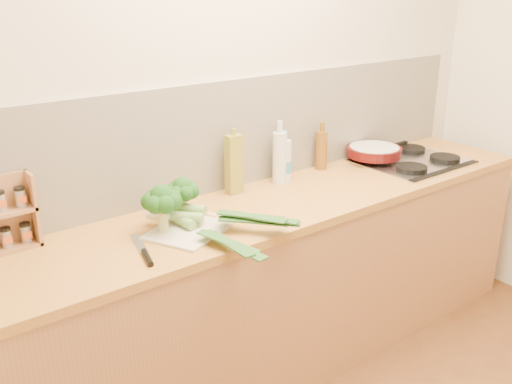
{
  "coord_description": "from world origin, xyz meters",
  "views": [
    {
      "loc": [
        -1.59,
        -0.74,
        1.88
      ],
      "look_at": [
        -0.18,
        1.1,
        1.02
      ],
      "focal_mm": 40.0,
      "sensor_mm": 36.0,
      "label": 1
    }
  ],
  "objects_px": {
    "skillet": "(374,151)",
    "spice_rack": "(2,219)",
    "chopping_board": "(191,229)",
    "chefs_knife": "(145,254)",
    "gas_hob": "(412,160)"
  },
  "relations": [
    {
      "from": "gas_hob",
      "to": "chefs_knife",
      "type": "xyz_separation_m",
      "value": [
        -1.76,
        -0.14,
        -0.01
      ]
    },
    {
      "from": "chopping_board",
      "to": "chefs_knife",
      "type": "height_order",
      "value": "chefs_knife"
    },
    {
      "from": "chopping_board",
      "to": "gas_hob",
      "type": "bearing_deg",
      "value": -23.6
    },
    {
      "from": "spice_rack",
      "to": "skillet",
      "type": "bearing_deg",
      "value": -3.01
    },
    {
      "from": "chefs_knife",
      "to": "skillet",
      "type": "bearing_deg",
      "value": 24.61
    },
    {
      "from": "spice_rack",
      "to": "chopping_board",
      "type": "bearing_deg",
      "value": -23.22
    },
    {
      "from": "gas_hob",
      "to": "chefs_knife",
      "type": "height_order",
      "value": "gas_hob"
    },
    {
      "from": "chopping_board",
      "to": "spice_rack",
      "type": "xyz_separation_m",
      "value": [
        -0.66,
        0.28,
        0.12
      ]
    },
    {
      "from": "skillet",
      "to": "spice_rack",
      "type": "distance_m",
      "value": 2.0
    },
    {
      "from": "spice_rack",
      "to": "gas_hob",
      "type": "bearing_deg",
      "value": -6.55
    },
    {
      "from": "chopping_board",
      "to": "chefs_knife",
      "type": "distance_m",
      "value": 0.28
    },
    {
      "from": "gas_hob",
      "to": "chefs_knife",
      "type": "relative_size",
      "value": 1.9
    },
    {
      "from": "chefs_knife",
      "to": "skillet",
      "type": "distance_m",
      "value": 1.62
    },
    {
      "from": "chopping_board",
      "to": "chefs_knife",
      "type": "relative_size",
      "value": 1.17
    },
    {
      "from": "gas_hob",
      "to": "spice_rack",
      "type": "height_order",
      "value": "spice_rack"
    }
  ]
}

